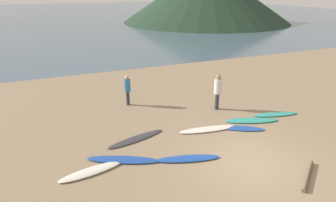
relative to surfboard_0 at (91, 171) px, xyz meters
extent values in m
cube|color=#8C7559|center=(5.19, 8.39, -0.15)|extent=(120.00, 120.00, 0.20)
cube|color=#475B6B|center=(5.19, 61.98, -0.05)|extent=(140.00, 100.00, 0.01)
ellipsoid|color=silver|center=(0.00, 0.00, 0.00)|extent=(2.20, 0.85, 0.10)
ellipsoid|color=#1E479E|center=(1.15, 0.28, 0.00)|extent=(2.56, 1.60, 0.09)
ellipsoid|color=#333338|center=(2.04, 1.57, -0.02)|extent=(2.58, 1.13, 0.06)
ellipsoid|color=#1E479E|center=(3.33, -0.55, 0.00)|extent=(2.35, 1.07, 0.09)
ellipsoid|color=silver|center=(5.14, 1.16, 0.00)|extent=(2.64, 0.87, 0.09)
ellipsoid|color=#1E479E|center=(6.50, 0.71, -0.01)|extent=(2.01, 1.45, 0.07)
ellipsoid|color=teal|center=(7.43, 1.15, -0.01)|extent=(2.50, 1.36, 0.08)
ellipsoid|color=teal|center=(8.94, 1.27, -0.01)|extent=(2.29, 0.99, 0.08)
cylinder|color=#2D2D38|center=(2.72, 5.26, 0.32)|extent=(0.18, 0.18, 0.75)
cylinder|color=teal|center=(2.72, 5.26, 1.02)|extent=(0.32, 0.32, 0.65)
sphere|color=tan|center=(2.72, 5.26, 1.45)|extent=(0.21, 0.21, 0.21)
cylinder|color=#2D2D38|center=(6.70, 3.00, 0.37)|extent=(0.20, 0.20, 0.84)
cylinder|color=beige|center=(6.70, 3.00, 1.15)|extent=(0.36, 0.36, 0.73)
sphere|color=#936B4C|center=(6.70, 3.00, 1.64)|extent=(0.24, 0.24, 0.24)
cylinder|color=brown|center=(6.47, -2.97, 0.02)|extent=(1.53, 1.14, 0.13)
camera|label=1|loc=(-0.70, -8.34, 5.71)|focal=30.60mm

